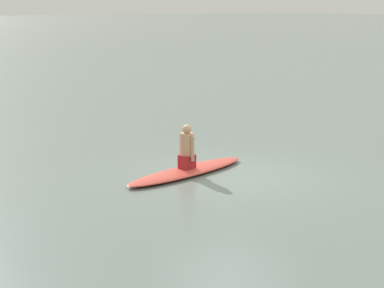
# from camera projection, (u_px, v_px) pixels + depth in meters

# --- Properties ---
(ground_plane) EXTENTS (400.00, 400.00, 0.00)m
(ground_plane) POSITION_uv_depth(u_px,v_px,m) (228.00, 176.00, 13.52)
(ground_plane) COLOR slate
(surfboard) EXTENTS (1.17, 3.44, 0.13)m
(surfboard) POSITION_uv_depth(u_px,v_px,m) (187.00, 171.00, 13.64)
(surfboard) COLOR #D84C3F
(surfboard) RESTS_ON ground
(person_paddler) EXTENTS (0.43, 0.35, 0.97)m
(person_paddler) POSITION_uv_depth(u_px,v_px,m) (187.00, 149.00, 13.53)
(person_paddler) COLOR #A51E23
(person_paddler) RESTS_ON surfboard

